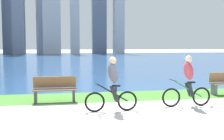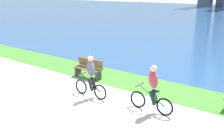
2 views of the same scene
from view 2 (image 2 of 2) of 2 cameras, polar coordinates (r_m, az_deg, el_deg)
name	(u,v)px [view 2 (image 2 of 2)]	position (r m, az deg, el deg)	size (l,w,h in m)	color
ground_plane	(94,103)	(10.12, -3.89, -6.98)	(300.00, 300.00, 0.00)	#B2AFA8
grass_strip_bayside	(136,83)	(12.27, 5.10, -2.68)	(120.00, 2.18, 0.01)	#478433
cyclist_lead	(91,77)	(10.42, -4.48, -1.41)	(1.60, 0.52, 1.65)	black
cyclist_trailing	(152,89)	(9.22, 8.49, -3.96)	(1.67, 0.52, 1.66)	black
bench_far_along_path	(89,68)	(12.89, -4.95, 0.36)	(1.50, 0.47, 0.90)	brown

